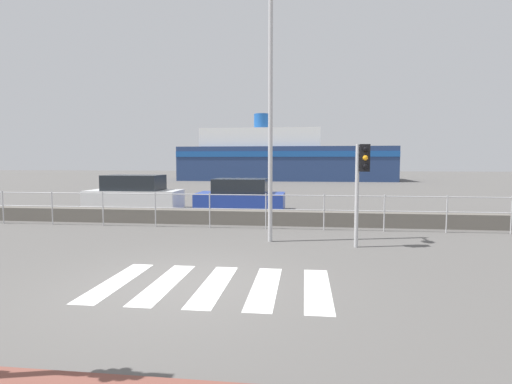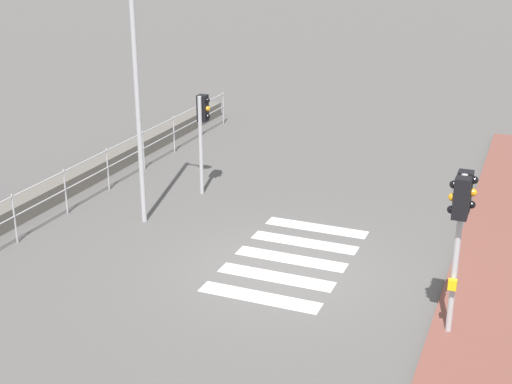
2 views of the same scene
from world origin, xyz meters
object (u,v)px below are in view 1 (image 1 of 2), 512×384
(traffic_light_far, at_px, (362,172))
(streetlamp, at_px, (270,82))
(ferry_boat, at_px, (281,158))
(parked_car_blue, at_px, (241,197))
(parked_car_white, at_px, (134,194))

(traffic_light_far, distance_m, streetlamp, 3.31)
(ferry_boat, height_order, parked_car_blue, ferry_boat)
(traffic_light_far, height_order, streetlamp, streetlamp)
(traffic_light_far, relative_size, parked_car_white, 0.62)
(parked_car_blue, bearing_deg, parked_car_white, 180.00)
(traffic_light_far, height_order, ferry_boat, ferry_boat)
(traffic_light_far, relative_size, ferry_boat, 0.11)
(ferry_boat, bearing_deg, streetlamp, -87.12)
(streetlamp, bearing_deg, parked_car_blue, 105.47)
(traffic_light_far, distance_m, ferry_boat, 36.39)
(parked_car_blue, bearing_deg, streetlamp, -74.53)
(ferry_boat, distance_m, parked_car_white, 29.46)
(parked_car_white, height_order, parked_car_blue, parked_car_white)
(streetlamp, relative_size, ferry_boat, 0.30)
(traffic_light_far, height_order, parked_car_blue, traffic_light_far)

